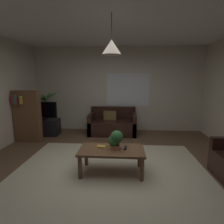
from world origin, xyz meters
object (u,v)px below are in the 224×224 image
Objects in this scene: remote_on_table_0 at (125,148)px; pendant_lamp at (112,47)px; book_on_table_0 at (101,146)px; potted_plant_on_table at (115,139)px; couch_under_window at (113,125)px; potted_palm_corner at (47,114)px; coffee_table at (112,153)px; bookshelf_corner at (27,116)px; tv at (43,110)px; tv_stand at (44,127)px.

remote_on_table_0 is 1.76m from pendant_lamp.
book_on_table_0 is 0.47× the size of potted_plant_on_table.
potted_palm_corner reaches higher than couch_under_window.
remote_on_table_0 is 0.47× the size of potted_plant_on_table.
potted_plant_on_table reaches higher than remote_on_table_0.
coffee_table is (0.14, -2.44, 0.10)m from couch_under_window.
potted_palm_corner is at bearing 85.66° from bookshelf_corner.
remote_on_table_0 is 0.19× the size of tv.
book_on_table_0 is at bearing -49.86° from potted_palm_corner.
potted_plant_on_table is 3.53m from potted_palm_corner.
couch_under_window is 2.16m from tv.
potted_palm_corner reaches higher than tv.
couch_under_window is at bearing -74.91° from remote_on_table_0.
pendant_lamp reaches higher than tv.
book_on_table_0 is at bearing 1.03° from remote_on_table_0.
couch_under_window is at bearing 93.32° from pendant_lamp.
remote_on_table_0 is at bearing -80.78° from couch_under_window.
tv_stand is 3.66m from pendant_lamp.
tv is at bearing -77.51° from potted_palm_corner.
tv_stand is at bearing 135.88° from coffee_table.
tv_stand is at bearing 90.00° from tv.
potted_palm_corner is 0.97× the size of bookshelf_corner.
pendant_lamp is (0.14, -2.44, 1.92)m from couch_under_window.
tv is (-2.29, 2.12, 0.15)m from potted_plant_on_table.
remote_on_table_0 is at bearing -40.15° from tv.
book_on_table_0 is 0.19× the size of tv.
tv is (-2.47, 2.08, 0.31)m from remote_on_table_0.
coffee_table is 0.26m from remote_on_table_0.
couch_under_window is 1.03× the size of bookshelf_corner.
potted_plant_on_table is (0.07, 0.02, 0.25)m from coffee_table.
couch_under_window is at bearing 93.32° from coffee_table.
bookshelf_corner reaches higher than tv.
book_on_table_0 is at bearing -91.41° from couch_under_window.
potted_palm_corner is at bearing 103.05° from tv_stand.
potted_palm_corner is (-2.57, 2.56, 0.11)m from remote_on_table_0.
pendant_lamp is at bearing 17.82° from remote_on_table_0.
coffee_table is 3.10m from tv_stand.
book_on_table_0 reaches higher than coffee_table.
potted_plant_on_table is at bearing 16.81° from remote_on_table_0.
potted_palm_corner is at bearing 132.66° from potted_plant_on_table.
book_on_table_0 is (-0.20, 0.09, 0.08)m from coffee_table.
bookshelf_corner is at bearing -108.33° from tv.
tv_stand is at bearing -76.95° from potted_palm_corner.
couch_under_window is 2.47m from bookshelf_corner.
potted_palm_corner is at bearing 130.14° from book_on_table_0.
couch_under_window is at bearing 8.30° from tv.
pendant_lamp reaches higher than tv_stand.
couch_under_window is 1.70× the size of tv.
potted_palm_corner is 3.86m from pendant_lamp.
potted_palm_corner is (-0.11, 0.46, 0.32)m from tv_stand.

